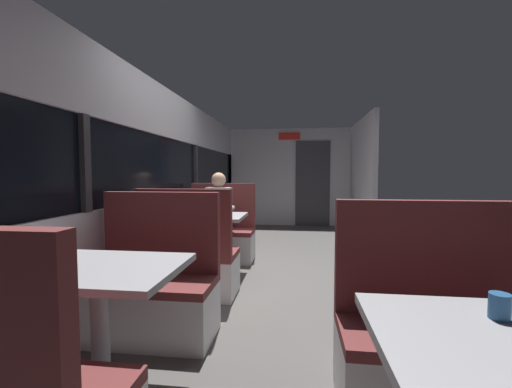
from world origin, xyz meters
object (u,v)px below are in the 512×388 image
object	(u,v)px
dining_table_near_window	(99,283)
bench_near_window_facing_entry	(154,293)
seated_passenger	(220,224)
bench_front_aisle_facing_entry	(430,350)
bench_mid_window_facing_entry	(221,237)
bench_mid_window_facing_end	(190,263)
dining_table_mid_window	(208,223)
coffee_cup_primary	(500,306)

from	to	relation	value
dining_table_near_window	bench_near_window_facing_entry	world-z (taller)	bench_near_window_facing_entry
seated_passenger	bench_front_aisle_facing_entry	bearing A→B (deg)	-57.19
bench_near_window_facing_entry	bench_front_aisle_facing_entry	distance (m)	1.89
dining_table_near_window	bench_mid_window_facing_entry	xyz separation A→B (m)	(0.00, 2.95, -0.31)
bench_mid_window_facing_end	bench_mid_window_facing_entry	bearing A→B (deg)	90.00
bench_mid_window_facing_end	seated_passenger	xyz separation A→B (m)	(0.00, 1.33, 0.21)
dining_table_mid_window	bench_front_aisle_facing_entry	bearing A→B (deg)	-50.22
coffee_cup_primary	seated_passenger	bearing A→B (deg)	118.42
bench_near_window_facing_entry	dining_table_mid_window	xyz separation A→B (m)	(0.00, 1.55, 0.31)
bench_mid_window_facing_end	bench_near_window_facing_entry	bearing A→B (deg)	-90.00
coffee_cup_primary	bench_mid_window_facing_entry	bearing A→B (deg)	117.90
bench_mid_window_facing_entry	coffee_cup_primary	bearing A→B (deg)	-62.10
bench_near_window_facing_entry	bench_front_aisle_facing_entry	size ratio (longest dim) A/B	1.00
bench_front_aisle_facing_entry	coffee_cup_primary	size ratio (longest dim) A/B	12.22
bench_mid_window_facing_entry	bench_front_aisle_facing_entry	distance (m)	3.36
bench_mid_window_facing_entry	bench_near_window_facing_entry	bearing A→B (deg)	-90.00
seated_passenger	coffee_cup_primary	world-z (taller)	seated_passenger
dining_table_near_window	seated_passenger	bearing A→B (deg)	90.00
coffee_cup_primary	dining_table_mid_window	bearing A→B (deg)	123.69
bench_mid_window_facing_end	seated_passenger	distance (m)	1.34
seated_passenger	coffee_cup_primary	size ratio (longest dim) A/B	14.00
seated_passenger	dining_table_mid_window	bearing A→B (deg)	-90.00
bench_near_window_facing_entry	seated_passenger	distance (m)	2.19
dining_table_near_window	coffee_cup_primary	size ratio (longest dim) A/B	10.00
dining_table_mid_window	bench_front_aisle_facing_entry	distance (m)	2.81
bench_front_aisle_facing_entry	dining_table_near_window	bearing A→B (deg)	-176.82
dining_table_near_window	bench_front_aisle_facing_entry	size ratio (longest dim) A/B	0.82
coffee_cup_primary	bench_mid_window_facing_end	bearing A→B (deg)	131.99
bench_near_window_facing_entry	dining_table_near_window	bearing A→B (deg)	-90.00
bench_mid_window_facing_end	coffee_cup_primary	size ratio (longest dim) A/B	12.22
dining_table_near_window	coffee_cup_primary	distance (m)	1.86
dining_table_near_window	bench_near_window_facing_entry	xyz separation A→B (m)	(0.00, 0.70, -0.31)
bench_mid_window_facing_entry	bench_front_aisle_facing_entry	xyz separation A→B (m)	(1.79, -2.85, 0.00)
bench_front_aisle_facing_entry	seated_passenger	distance (m)	3.31
bench_front_aisle_facing_entry	coffee_cup_primary	distance (m)	0.71
bench_mid_window_facing_end	bench_mid_window_facing_entry	distance (m)	1.40
dining_table_near_window	bench_front_aisle_facing_entry	world-z (taller)	bench_front_aisle_facing_entry
bench_mid_window_facing_end	coffee_cup_primary	distance (m)	2.73
dining_table_mid_window	bench_mid_window_facing_entry	xyz separation A→B (m)	(0.00, 0.70, -0.31)
dining_table_near_window	bench_mid_window_facing_entry	world-z (taller)	bench_mid_window_facing_entry
bench_front_aisle_facing_entry	seated_passenger	size ratio (longest dim) A/B	0.87
bench_mid_window_facing_entry	seated_passenger	size ratio (longest dim) A/B	0.87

